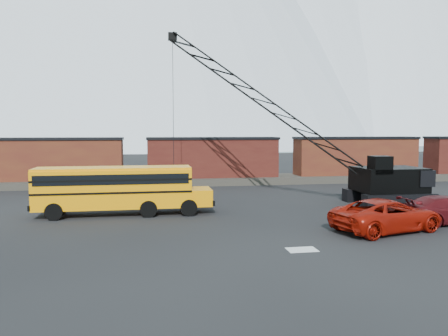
% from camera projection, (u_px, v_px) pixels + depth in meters
% --- Properties ---
extents(ground, '(160.00, 160.00, 0.00)m').
position_uv_depth(ground, '(269.00, 231.00, 24.35)').
color(ground, black).
rests_on(ground, ground).
extents(mountain_ridge, '(800.00, 340.00, 240.00)m').
position_uv_depth(mountain_ridge, '(167.00, 1.00, 295.04)').
color(mountain_ridge, silver).
rests_on(mountain_ridge, ground).
extents(gravel_berm, '(120.00, 5.00, 0.70)m').
position_uv_depth(gravel_berm, '(213.00, 180.00, 45.93)').
color(gravel_berm, '#403B34').
rests_on(gravel_berm, ground).
extents(boxcar_west_near, '(13.70, 3.10, 4.17)m').
position_uv_depth(boxcar_west_near, '(52.00, 159.00, 43.05)').
color(boxcar_west_near, '#4B1B15').
rests_on(boxcar_west_near, gravel_berm).
extents(boxcar_mid, '(13.70, 3.10, 4.17)m').
position_uv_depth(boxcar_mid, '(213.00, 157.00, 45.72)').
color(boxcar_mid, '#4A1B14').
rests_on(boxcar_mid, gravel_berm).
extents(boxcar_east_near, '(13.70, 3.10, 4.17)m').
position_uv_depth(boxcar_east_near, '(355.00, 156.00, 48.38)').
color(boxcar_east_near, '#4B1B15').
rests_on(boxcar_east_near, gravel_berm).
extents(snow_patch, '(1.40, 0.90, 0.02)m').
position_uv_depth(snow_patch, '(302.00, 250.00, 20.50)').
color(snow_patch, silver).
rests_on(snow_patch, ground).
extents(school_bus, '(11.65, 2.65, 3.19)m').
position_uv_depth(school_bus, '(120.00, 188.00, 28.78)').
color(school_bus, orange).
rests_on(school_bus, ground).
extents(red_pickup, '(7.03, 4.56, 1.80)m').
position_uv_depth(red_pickup, '(387.00, 215.00, 24.27)').
color(red_pickup, '#961307').
rests_on(red_pickup, ground).
extents(crawler_crane, '(19.13, 8.38, 13.62)m').
position_uv_depth(crawler_crane, '(268.00, 105.00, 33.95)').
color(crawler_crane, black).
rests_on(crawler_crane, ground).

